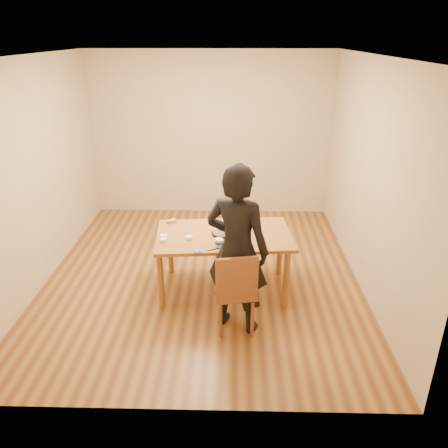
{
  "coord_description": "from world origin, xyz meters",
  "views": [
    {
      "loc": [
        0.4,
        -4.99,
        2.93
      ],
      "look_at": [
        0.29,
        -0.38,
        0.9
      ],
      "focal_mm": 35.0,
      "sensor_mm": 36.0,
      "label": 1
    }
  ],
  "objects_px": {
    "dining_chair": "(237,292)",
    "person": "(237,250)",
    "cake": "(222,230)",
    "dining_table": "(224,235)",
    "cake_plate": "(222,234)"
  },
  "relations": [
    {
      "from": "dining_chair",
      "to": "person",
      "type": "relative_size",
      "value": 0.21
    },
    {
      "from": "dining_chair",
      "to": "cake",
      "type": "xyz_separation_m",
      "value": [
        -0.17,
        0.77,
        0.36
      ]
    },
    {
      "from": "dining_table",
      "to": "dining_chair",
      "type": "relative_size",
      "value": 4.14
    },
    {
      "from": "dining_table",
      "to": "cake_plate",
      "type": "xyz_separation_m",
      "value": [
        -0.02,
        -0.01,
        0.03
      ]
    },
    {
      "from": "cake_plate",
      "to": "person",
      "type": "bearing_deg",
      "value": -76.82
    },
    {
      "from": "dining_chair",
      "to": "dining_table",
      "type": "bearing_deg",
      "value": 90.44
    },
    {
      "from": "dining_table",
      "to": "cake",
      "type": "distance_m",
      "value": 0.08
    },
    {
      "from": "dining_table",
      "to": "person",
      "type": "xyz_separation_m",
      "value": [
        0.15,
        -0.73,
        0.18
      ]
    },
    {
      "from": "cake_plate",
      "to": "dining_chair",
      "type": "bearing_deg",
      "value": -77.57
    },
    {
      "from": "dining_table",
      "to": "cake_plate",
      "type": "bearing_deg",
      "value": -158.16
    },
    {
      "from": "dining_chair",
      "to": "cake_plate",
      "type": "distance_m",
      "value": 0.84
    },
    {
      "from": "dining_table",
      "to": "cake",
      "type": "xyz_separation_m",
      "value": [
        -0.02,
        -0.01,
        0.08
      ]
    },
    {
      "from": "dining_chair",
      "to": "person",
      "type": "bearing_deg",
      "value": 79.49
    },
    {
      "from": "dining_chair",
      "to": "person",
      "type": "xyz_separation_m",
      "value": [
        0.0,
        0.05,
        0.46
      ]
    },
    {
      "from": "dining_table",
      "to": "cake_plate",
      "type": "distance_m",
      "value": 0.04
    }
  ]
}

